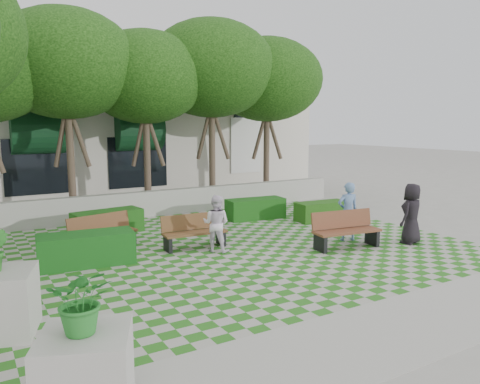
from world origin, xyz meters
TOP-DOWN VIEW (x-y plane):
  - ground at (0.00, 0.00)m, footprint 90.00×90.00m
  - lawn at (0.00, 1.00)m, footprint 12.00×12.00m
  - sidewalk_south at (0.00, -4.70)m, footprint 16.00×2.00m
  - retaining_wall at (0.00, 6.20)m, footprint 15.00×0.36m
  - bench_east at (2.55, -0.55)m, footprint 1.93×0.87m
  - bench_mid at (-0.92, 1.51)m, footprint 1.73×0.67m
  - bench_west at (-3.07, 2.58)m, footprint 1.83×0.97m
  - hedge_east at (4.34, 2.49)m, footprint 1.88×0.87m
  - hedge_midright at (2.54, 3.88)m, footprint 2.09×1.02m
  - hedge_midleft at (-2.48, 4.27)m, footprint 2.11×1.08m
  - hedge_west at (-3.74, 1.43)m, footprint 2.25×1.10m
  - planter_front at (-5.07, -4.42)m, footprint 1.29×1.29m
  - person_blue at (3.14, -0.01)m, footprint 0.70×0.56m
  - person_dark at (4.42, -1.15)m, footprint 0.92×0.72m
  - person_white at (-0.58, 0.89)m, footprint 0.90×0.91m
  - tree_row at (-1.86, 5.95)m, footprint 17.70×13.40m
  - building at (0.93, 14.08)m, footprint 18.00×8.92m

SIDE VIEW (x-z plane):
  - ground at x=0.00m, z-range 0.00..0.00m
  - sidewalk_south at x=0.00m, z-range 0.00..0.01m
  - lawn at x=0.00m, z-range 0.01..0.01m
  - hedge_east at x=4.34m, z-range 0.00..0.64m
  - hedge_midright at x=2.54m, z-range 0.00..0.70m
  - hedge_midleft at x=-2.48m, z-range 0.00..0.71m
  - hedge_west at x=-3.74m, z-range 0.00..0.76m
  - bench_mid at x=-0.92m, z-range -0.02..0.88m
  - bench_west at x=-3.07m, z-range -0.02..0.90m
  - retaining_wall at x=0.00m, z-range 0.00..0.90m
  - bench_east at x=2.55m, z-range -0.02..0.96m
  - planter_front at x=-5.07m, z-range -0.17..1.59m
  - person_white at x=-0.58m, z-range 0.00..1.48m
  - person_blue at x=3.14m, z-range 0.00..1.67m
  - person_dark at x=4.42m, z-range 0.00..1.67m
  - building at x=0.93m, z-range -0.06..5.09m
  - tree_row at x=-1.86m, z-range 1.47..8.88m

